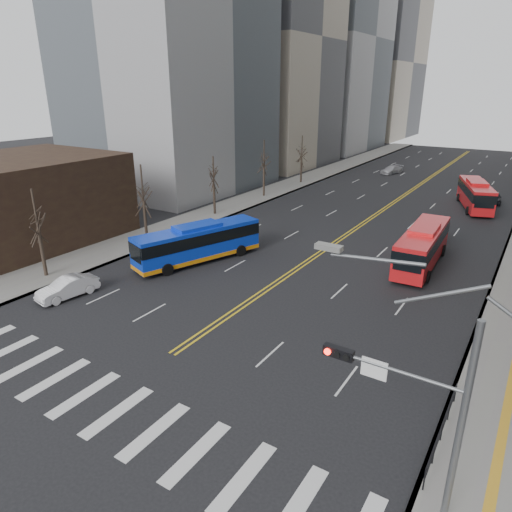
{
  "coord_description": "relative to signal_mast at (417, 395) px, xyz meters",
  "views": [
    {
      "loc": [
        15.95,
        -11.16,
        14.28
      ],
      "look_at": [
        1.79,
        11.07,
        4.38
      ],
      "focal_mm": 32.0,
      "sensor_mm": 36.0,
      "label": 1
    }
  ],
  "objects": [
    {
      "name": "car_silver",
      "position": [
        -20.27,
        65.48,
        -4.19
      ],
      "size": [
        3.28,
        4.98,
        1.34
      ],
      "primitive_type": "imported",
      "rotation": [
        0.0,
        0.0,
        -0.33
      ],
      "color": "#AFAFB5",
      "rests_on": "ground"
    },
    {
      "name": "car_dark_far",
      "position": [
        -6.92,
        64.26,
        -4.33
      ],
      "size": [
        1.8,
        3.84,
        1.06
      ],
      "primitive_type": "imported",
      "rotation": [
        0.0,
        0.0,
        -0.01
      ],
      "color": "black",
      "rests_on": "ground"
    },
    {
      "name": "sidewalk_left",
      "position": [
        -30.27,
        43.0,
        -4.78
      ],
      "size": [
        5.0,
        130.0,
        0.15
      ],
      "primitive_type": "cube",
      "color": "gray",
      "rests_on": "ground"
    },
    {
      "name": "red_bus_near",
      "position": [
        -5.34,
        24.43,
        -2.95
      ],
      "size": [
        3.05,
        10.86,
        3.43
      ],
      "color": "red",
      "rests_on": "ground"
    },
    {
      "name": "blue_bus",
      "position": [
        -21.74,
        15.2,
        -3.12
      ],
      "size": [
        6.06,
        11.5,
        3.32
      ],
      "color": "#0E37D8",
      "rests_on": "ground"
    },
    {
      "name": "car_dark_mid",
      "position": [
        -2.9,
        51.93,
        -4.14
      ],
      "size": [
        2.26,
        4.42,
        1.44
      ],
      "primitive_type": "imported",
      "rotation": [
        0.0,
        0.0,
        0.14
      ],
      "color": "black",
      "rests_on": "ground"
    },
    {
      "name": "pedestrian_railing",
      "position": [
        0.53,
        4.0,
        -4.03
      ],
      "size": [
        0.06,
        6.06,
        1.02
      ],
      "color": "black",
      "rests_on": "sidewalk_right"
    },
    {
      "name": "centerline",
      "position": [
        -13.77,
        53.0,
        -4.85
      ],
      "size": [
        0.55,
        100.0,
        0.01
      ],
      "color": "gold",
      "rests_on": "ground"
    },
    {
      "name": "ground",
      "position": [
        -13.77,
        -2.0,
        -4.86
      ],
      "size": [
        220.0,
        220.0,
        0.0
      ],
      "primitive_type": "plane",
      "color": "black"
    },
    {
      "name": "crosswalk",
      "position": [
        -13.77,
        -2.0,
        -4.85
      ],
      "size": [
        26.7,
        4.0,
        0.01
      ],
      "color": "silver",
      "rests_on": "ground"
    },
    {
      "name": "office_towers",
      "position": [
        -13.64,
        66.51,
        19.07
      ],
      "size": [
        83.0,
        134.0,
        58.0
      ],
      "color": "#97979A",
      "rests_on": "ground"
    },
    {
      "name": "storefront",
      "position": [
        -39.77,
        9.97,
        -0.85
      ],
      "size": [
        14.0,
        18.0,
        8.0
      ],
      "color": "black",
      "rests_on": "ground"
    },
    {
      "name": "car_white",
      "position": [
        -25.14,
        4.65,
        -4.14
      ],
      "size": [
        2.12,
        4.51,
        1.43
      ],
      "primitive_type": "imported",
      "rotation": [
        0.0,
        0.0,
        -0.15
      ],
      "color": "white",
      "rests_on": "ground"
    },
    {
      "name": "red_bus_far",
      "position": [
        -4.61,
        47.51,
        -2.95
      ],
      "size": [
        5.72,
        11.03,
        3.43
      ],
      "color": "red",
      "rests_on": "ground"
    },
    {
      "name": "street_trees",
      "position": [
        -20.94,
        32.55,
        0.02
      ],
      "size": [
        35.2,
        47.2,
        7.6
      ],
      "color": "black",
      "rests_on": "ground"
    },
    {
      "name": "signal_mast",
      "position": [
        0.0,
        0.0,
        0.0
      ],
      "size": [
        5.37,
        0.37,
        9.39
      ],
      "color": "slate",
      "rests_on": "ground"
    }
  ]
}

